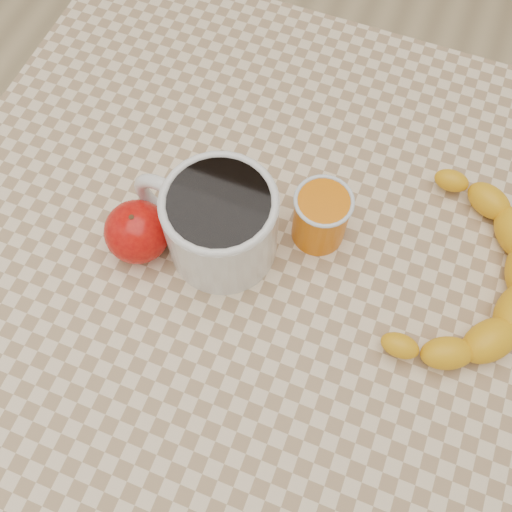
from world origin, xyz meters
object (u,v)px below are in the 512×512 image
(apple, at_px, (137,232))
(table, at_px, (256,291))
(banana, at_px, (467,275))
(orange_juice_glass, at_px, (321,217))
(coffee_mug, at_px, (218,221))

(apple, bearing_deg, table, 11.21)
(table, height_order, banana, banana)
(orange_juice_glass, bearing_deg, banana, -0.88)
(table, bearing_deg, coffee_mug, 170.53)
(table, distance_m, apple, 0.18)
(coffee_mug, bearing_deg, banana, 11.00)
(orange_juice_glass, distance_m, banana, 0.17)
(orange_juice_glass, bearing_deg, table, -130.08)
(table, height_order, apple, apple)
(table, height_order, coffee_mug, coffee_mug)
(table, distance_m, orange_juice_glass, 0.15)
(table, distance_m, coffee_mug, 0.15)
(table, height_order, orange_juice_glass, orange_juice_glass)
(banana, bearing_deg, coffee_mug, -157.91)
(table, relative_size, banana, 2.48)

